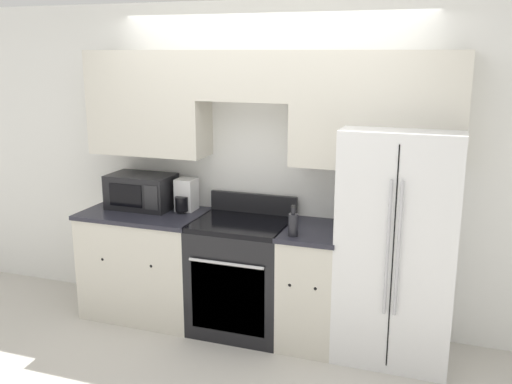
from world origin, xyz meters
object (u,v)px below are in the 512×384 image
object	(u,v)px
refrigerator	(398,243)
bottle	(293,224)
oven_range	(242,275)
microwave	(142,191)

from	to	relation	value
refrigerator	bottle	bearing A→B (deg)	-159.40
oven_range	refrigerator	bearing A→B (deg)	3.06
oven_range	microwave	size ratio (longest dim) A/B	1.96
microwave	refrigerator	bearing A→B (deg)	-1.07
refrigerator	bottle	distance (m)	0.79
microwave	bottle	distance (m)	1.46
oven_range	microwave	world-z (taller)	microwave
refrigerator	oven_range	bearing A→B (deg)	-176.94
oven_range	bottle	world-z (taller)	bottle
bottle	oven_range	bearing A→B (deg)	156.60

